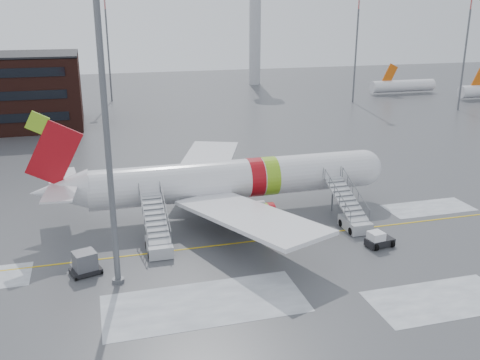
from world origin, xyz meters
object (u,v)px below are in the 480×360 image
object	(u,v)px
airliner	(225,180)
airstair_fwd	(352,216)
airstair_aft	(158,237)
pushback_tug	(378,240)
uld_container	(85,264)
light_mast_near	(103,83)

from	to	relation	value
airliner	airstair_fwd	world-z (taller)	airliner
airliner	airstair_aft	bearing A→B (deg)	-139.18
airstair_fwd	pushback_tug	distance (m)	4.62
airstair_fwd	uld_container	world-z (taller)	airstair_fwd
airstair_aft	pushback_tug	distance (m)	18.86
airliner	light_mast_near	distance (m)	19.69
airstair_aft	light_mast_near	distance (m)	15.08
airliner	uld_container	xyz separation A→B (m)	(-13.50, -9.48, -2.57)
light_mast_near	airstair_fwd	bearing A→B (deg)	12.93
airstair_fwd	uld_container	size ratio (longest dim) A/B	2.97
airstair_fwd	airstair_aft	size ratio (longest dim) A/B	1.00
airstair_aft	uld_container	world-z (taller)	airstair_aft
pushback_tug	light_mast_near	bearing A→B (deg)	-178.99
airstair_fwd	airstair_aft	xyz separation A→B (m)	(-18.07, 0.00, 0.00)
airstair_fwd	pushback_tug	xyz separation A→B (m)	(0.22, -4.59, -0.46)
pushback_tug	uld_container	world-z (taller)	uld_container
airstair_fwd	light_mast_near	world-z (taller)	light_mast_near
airliner	light_mast_near	size ratio (longest dim) A/B	1.21
airstair_fwd	pushback_tug	size ratio (longest dim) A/B	3.03
pushback_tug	light_mast_near	size ratio (longest dim) A/B	0.09
pushback_tug	uld_container	size ratio (longest dim) A/B	0.98
uld_container	airliner	bearing A→B (deg)	35.09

